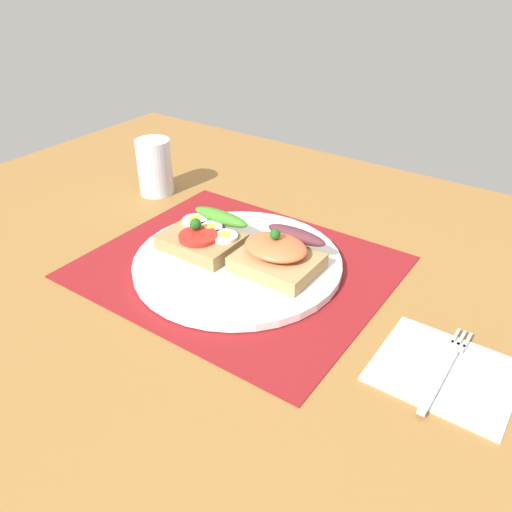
% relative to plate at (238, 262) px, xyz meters
% --- Properties ---
extents(ground_plane, '(1.20, 0.90, 0.03)m').
position_rel_plate_xyz_m(ground_plane, '(0.00, 0.00, -0.02)').
color(ground_plane, olive).
extents(placemat, '(0.39, 0.33, 0.00)m').
position_rel_plate_xyz_m(placemat, '(0.00, 0.00, -0.01)').
color(placemat, maroon).
rests_on(placemat, ground_plane).
extents(plate, '(0.28, 0.28, 0.01)m').
position_rel_plate_xyz_m(plate, '(0.00, 0.00, 0.00)').
color(plate, white).
rests_on(plate, placemat).
extents(sandwich_egg_tomato, '(0.10, 0.09, 0.04)m').
position_rel_plate_xyz_m(sandwich_egg_tomato, '(-0.06, 0.00, 0.02)').
color(sandwich_egg_tomato, '#997A4B').
rests_on(sandwich_egg_tomato, plate).
extents(sandwich_salmon, '(0.10, 0.10, 0.05)m').
position_rel_plate_xyz_m(sandwich_salmon, '(0.06, 0.02, 0.02)').
color(sandwich_salmon, tan).
rests_on(sandwich_salmon, plate).
extents(napkin, '(0.14, 0.12, 0.01)m').
position_rel_plate_xyz_m(napkin, '(0.29, -0.04, -0.01)').
color(napkin, white).
rests_on(napkin, ground_plane).
extents(fork, '(0.02, 0.14, 0.00)m').
position_rel_plate_xyz_m(fork, '(0.29, -0.04, -0.00)').
color(fork, '#B7B7BC').
rests_on(fork, napkin).
extents(drinking_glass, '(0.06, 0.06, 0.09)m').
position_rel_plate_xyz_m(drinking_glass, '(-0.26, 0.11, 0.04)').
color(drinking_glass, silver).
rests_on(drinking_glass, ground_plane).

